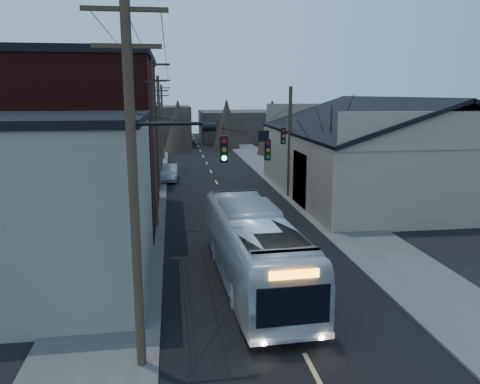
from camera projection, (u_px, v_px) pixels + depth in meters
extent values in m
cube|color=black|center=(219.00, 187.00, 40.79)|extent=(9.00, 110.00, 0.02)
cube|color=#474744|center=(143.00, 188.00, 39.87)|extent=(4.00, 110.00, 0.12)
cube|color=#474744|center=(291.00, 184.00, 41.70)|extent=(4.00, 110.00, 0.12)
cube|color=gray|center=(44.00, 210.00, 18.47)|extent=(8.00, 8.00, 7.00)
cube|color=black|center=(72.00, 143.00, 28.67)|extent=(10.00, 12.00, 10.00)
cube|color=#2E2A25|center=(113.00, 141.00, 44.54)|extent=(9.00, 14.00, 7.00)
cube|color=gray|center=(387.00, 163.00, 37.27)|extent=(16.00, 20.00, 5.00)
cube|color=black|center=(341.00, 116.00, 35.91)|extent=(8.16, 20.60, 2.86)
cube|color=black|center=(437.00, 115.00, 37.04)|extent=(8.16, 20.60, 2.86)
cube|color=#2E2A25|center=(158.00, 126.00, 73.21)|extent=(10.00, 12.00, 6.00)
cube|color=#2E2A25|center=(236.00, 126.00, 79.98)|extent=(12.00, 14.00, 5.00)
cone|color=black|center=(330.00, 160.00, 31.28)|extent=(0.40, 0.40, 7.20)
cylinder|color=#382B1E|center=(134.00, 195.00, 12.86)|extent=(0.28, 0.28, 10.50)
cube|color=#382B1E|center=(125.00, 9.00, 11.86)|extent=(2.20, 0.12, 0.12)
cylinder|color=#382B1E|center=(153.00, 145.00, 27.44)|extent=(0.28, 0.28, 10.00)
cube|color=#382B1E|center=(150.00, 64.00, 26.48)|extent=(2.20, 0.12, 0.12)
cylinder|color=#382B1E|center=(159.00, 130.00, 42.01)|extent=(0.28, 0.28, 9.50)
cube|color=#382B1E|center=(158.00, 80.00, 41.10)|extent=(2.20, 0.12, 0.12)
cylinder|color=#382B1E|center=(162.00, 123.00, 56.58)|extent=(0.28, 0.28, 9.00)
cube|color=#382B1E|center=(161.00, 88.00, 55.73)|extent=(2.20, 0.12, 0.12)
cylinder|color=#382B1E|center=(290.00, 143.00, 35.78)|extent=(0.28, 0.28, 8.50)
cube|color=black|center=(224.00, 149.00, 17.50)|extent=(0.28, 0.20, 1.00)
cube|color=black|center=(268.00, 150.00, 22.34)|extent=(0.28, 0.20, 1.00)
cube|color=black|center=(283.00, 136.00, 28.44)|extent=(0.28, 0.20, 1.00)
imported|color=silver|center=(254.00, 248.00, 19.72)|extent=(3.17, 11.65, 3.22)
imported|color=#9E9FA5|center=(169.00, 173.00, 43.49)|extent=(1.77, 4.55, 1.48)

